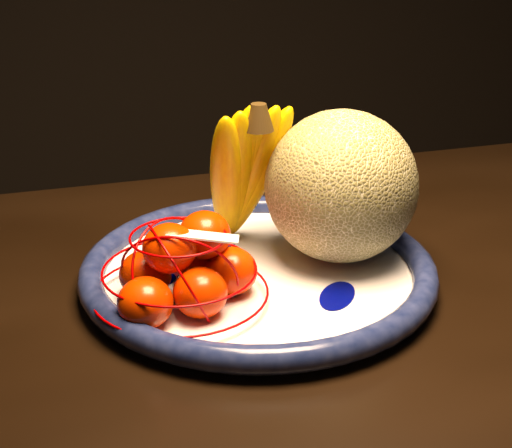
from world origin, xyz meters
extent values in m
cube|color=black|center=(0.06, 0.09, 0.74)|extent=(1.56, 0.98, 0.04)
cylinder|color=white|center=(0.08, 0.17, 0.77)|extent=(0.37, 0.37, 0.02)
torus|color=#081034|center=(0.08, 0.17, 0.78)|extent=(0.40, 0.40, 0.03)
cylinder|color=white|center=(0.08, 0.17, 0.77)|extent=(0.18, 0.18, 0.01)
ellipsoid|color=#00035F|center=(0.15, 0.09, 0.78)|extent=(0.13, 0.15, 0.00)
ellipsoid|color=#00035F|center=(0.05, 0.26, 0.78)|extent=(0.13, 0.12, 0.00)
ellipsoid|color=#00035F|center=(-0.04, 0.17, 0.78)|extent=(0.12, 0.11, 0.00)
sphere|color=olive|center=(0.18, 0.18, 0.87)|extent=(0.18, 0.18, 0.18)
ellipsoid|color=#F4C400|center=(0.06, 0.23, 0.88)|extent=(0.07, 0.12, 0.19)
ellipsoid|color=#F4C400|center=(0.07, 0.23, 0.88)|extent=(0.04, 0.11, 0.19)
ellipsoid|color=#F4C400|center=(0.07, 0.24, 0.88)|extent=(0.06, 0.11, 0.20)
ellipsoid|color=#F4C400|center=(0.08, 0.24, 0.88)|extent=(0.08, 0.11, 0.20)
ellipsoid|color=#F4C400|center=(0.09, 0.24, 0.88)|extent=(0.10, 0.11, 0.19)
ellipsoid|color=#F4C400|center=(0.10, 0.24, 0.88)|extent=(0.11, 0.11, 0.19)
cone|color=black|center=(0.08, 0.24, 0.96)|extent=(0.03, 0.03, 0.03)
ellipsoid|color=#EA3200|center=(-0.06, 0.08, 0.80)|extent=(0.06, 0.06, 0.05)
ellipsoid|color=#EA3200|center=(0.00, 0.09, 0.80)|extent=(0.06, 0.06, 0.05)
ellipsoid|color=#EA3200|center=(0.04, 0.13, 0.80)|extent=(0.06, 0.06, 0.05)
ellipsoid|color=#EA3200|center=(-0.05, 0.14, 0.80)|extent=(0.06, 0.06, 0.05)
ellipsoid|color=#EA3200|center=(0.01, 0.16, 0.80)|extent=(0.06, 0.06, 0.05)
ellipsoid|color=#EA3200|center=(-0.03, 0.12, 0.84)|extent=(0.06, 0.06, 0.05)
ellipsoid|color=#EA3200|center=(0.01, 0.14, 0.84)|extent=(0.06, 0.06, 0.05)
torus|color=#A70000|center=(-0.02, 0.12, 0.79)|extent=(0.23, 0.23, 0.00)
torus|color=#A70000|center=(-0.02, 0.12, 0.82)|extent=(0.20, 0.20, 0.00)
torus|color=#A70000|center=(-0.02, 0.12, 0.85)|extent=(0.13, 0.13, 0.00)
torus|color=#A70000|center=(-0.02, 0.12, 0.81)|extent=(0.13, 0.12, 0.11)
torus|color=#A70000|center=(-0.02, 0.12, 0.81)|extent=(0.07, 0.13, 0.11)
torus|color=#A70000|center=(-0.02, 0.12, 0.81)|extent=(0.14, 0.10, 0.11)
cube|color=white|center=(0.01, 0.10, 0.86)|extent=(0.08, 0.05, 0.01)
camera|label=1|loc=(-0.12, -0.60, 1.18)|focal=55.00mm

